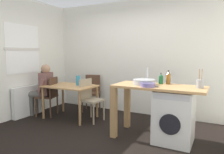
{
  "coord_description": "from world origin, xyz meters",
  "views": [
    {
      "loc": [
        1.96,
        -3.05,
        1.46
      ],
      "look_at": [
        0.12,
        0.45,
        1.01
      ],
      "focal_mm": 33.9,
      "sensor_mm": 36.0,
      "label": 1
    }
  ],
  "objects_px": {
    "chair_opposite": "(89,97)",
    "utensil_crock": "(200,84)",
    "chair_person_seat": "(49,94)",
    "bottle_squat_brown": "(168,78)",
    "vase": "(78,81)",
    "dining_table": "(70,90)",
    "bottle_tall_green": "(161,79)",
    "seated_person": "(43,87)",
    "mixing_bowl": "(148,84)",
    "washing_machine": "(174,116)",
    "chair_spare_by_wall": "(92,91)"
  },
  "relations": [
    {
      "from": "chair_opposite",
      "to": "utensil_crock",
      "type": "relative_size",
      "value": 3.0
    },
    {
      "from": "chair_person_seat",
      "to": "bottle_squat_brown",
      "type": "bearing_deg",
      "value": -105.0
    },
    {
      "from": "vase",
      "to": "dining_table",
      "type": "bearing_deg",
      "value": -146.31
    },
    {
      "from": "dining_table",
      "to": "bottle_tall_green",
      "type": "relative_size",
      "value": 5.69
    },
    {
      "from": "seated_person",
      "to": "mixing_bowl",
      "type": "xyz_separation_m",
      "value": [
        2.65,
        -0.32,
        0.29
      ]
    },
    {
      "from": "dining_table",
      "to": "washing_machine",
      "type": "relative_size",
      "value": 1.28
    },
    {
      "from": "chair_opposite",
      "to": "seated_person",
      "type": "bearing_deg",
      "value": -75.29
    },
    {
      "from": "bottle_squat_brown",
      "to": "utensil_crock",
      "type": "relative_size",
      "value": 0.8
    },
    {
      "from": "chair_spare_by_wall",
      "to": "washing_machine",
      "type": "distance_m",
      "value": 2.48
    },
    {
      "from": "washing_machine",
      "to": "bottle_tall_green",
      "type": "xyz_separation_m",
      "value": [
        -0.29,
        0.21,
        0.58
      ]
    },
    {
      "from": "washing_machine",
      "to": "seated_person",
      "type": "bearing_deg",
      "value": 177.77
    },
    {
      "from": "bottle_tall_green",
      "to": "utensil_crock",
      "type": "distance_m",
      "value": 0.67
    },
    {
      "from": "chair_spare_by_wall",
      "to": "chair_opposite",
      "type": "bearing_deg",
      "value": 100.56
    },
    {
      "from": "utensil_crock",
      "to": "bottle_squat_brown",
      "type": "bearing_deg",
      "value": 158.74
    },
    {
      "from": "dining_table",
      "to": "bottle_squat_brown",
      "type": "relative_size",
      "value": 4.58
    },
    {
      "from": "chair_person_seat",
      "to": "mixing_bowl",
      "type": "distance_m",
      "value": 2.56
    },
    {
      "from": "chair_person_seat",
      "to": "bottle_tall_green",
      "type": "height_order",
      "value": "bottle_tall_green"
    },
    {
      "from": "bottle_squat_brown",
      "to": "dining_table",
      "type": "bearing_deg",
      "value": -179.53
    },
    {
      "from": "dining_table",
      "to": "chair_person_seat",
      "type": "height_order",
      "value": "chair_person_seat"
    },
    {
      "from": "washing_machine",
      "to": "chair_opposite",
      "type": "bearing_deg",
      "value": 170.79
    },
    {
      "from": "chair_opposite",
      "to": "washing_machine",
      "type": "relative_size",
      "value": 1.05
    },
    {
      "from": "vase",
      "to": "chair_person_seat",
      "type": "bearing_deg",
      "value": -165.69
    },
    {
      "from": "seated_person",
      "to": "bottle_tall_green",
      "type": "height_order",
      "value": "seated_person"
    },
    {
      "from": "washing_machine",
      "to": "utensil_crock",
      "type": "bearing_deg",
      "value": 8.1
    },
    {
      "from": "mixing_bowl",
      "to": "vase",
      "type": "distance_m",
      "value": 1.88
    },
    {
      "from": "vase",
      "to": "washing_machine",
      "type": "bearing_deg",
      "value": -8.94
    },
    {
      "from": "chair_opposite",
      "to": "chair_spare_by_wall",
      "type": "height_order",
      "value": "same"
    },
    {
      "from": "seated_person",
      "to": "bottle_tall_green",
      "type": "xyz_separation_m",
      "value": [
        2.75,
        0.09,
        0.34
      ]
    },
    {
      "from": "utensil_crock",
      "to": "chair_spare_by_wall",
      "type": "bearing_deg",
      "value": 159.88
    },
    {
      "from": "washing_machine",
      "to": "mixing_bowl",
      "type": "distance_m",
      "value": 0.68
    },
    {
      "from": "dining_table",
      "to": "utensil_crock",
      "type": "relative_size",
      "value": 3.67
    },
    {
      "from": "seated_person",
      "to": "bottle_tall_green",
      "type": "bearing_deg",
      "value": -105.07
    },
    {
      "from": "chair_person_seat",
      "to": "chair_opposite",
      "type": "height_order",
      "value": "same"
    },
    {
      "from": "chair_opposite",
      "to": "bottle_squat_brown",
      "type": "distance_m",
      "value": 1.77
    },
    {
      "from": "dining_table",
      "to": "chair_opposite",
      "type": "height_order",
      "value": "chair_opposite"
    },
    {
      "from": "bottle_squat_brown",
      "to": "mixing_bowl",
      "type": "distance_m",
      "value": 0.51
    },
    {
      "from": "chair_opposite",
      "to": "mixing_bowl",
      "type": "relative_size",
      "value": 3.77
    },
    {
      "from": "dining_table",
      "to": "utensil_crock",
      "type": "height_order",
      "value": "utensil_crock"
    },
    {
      "from": "dining_table",
      "to": "chair_person_seat",
      "type": "distance_m",
      "value": 0.57
    },
    {
      "from": "bottle_tall_green",
      "to": "mixing_bowl",
      "type": "relative_size",
      "value": 0.81
    },
    {
      "from": "bottle_squat_brown",
      "to": "vase",
      "type": "xyz_separation_m",
      "value": [
        -2.01,
        0.08,
        -0.18
      ]
    },
    {
      "from": "bottle_tall_green",
      "to": "dining_table",
      "type": "bearing_deg",
      "value": 179.13
    },
    {
      "from": "chair_spare_by_wall",
      "to": "bottle_tall_green",
      "type": "relative_size",
      "value": 4.65
    },
    {
      "from": "chair_person_seat",
      "to": "chair_spare_by_wall",
      "type": "bearing_deg",
      "value": -53.4
    },
    {
      "from": "bottle_squat_brown",
      "to": "seated_person",
      "type": "bearing_deg",
      "value": -177.14
    },
    {
      "from": "chair_opposite",
      "to": "bottle_tall_green",
      "type": "distance_m",
      "value": 1.65
    },
    {
      "from": "chair_spare_by_wall",
      "to": "seated_person",
      "type": "height_order",
      "value": "seated_person"
    },
    {
      "from": "washing_machine",
      "to": "vase",
      "type": "xyz_separation_m",
      "value": [
        -2.18,
        0.34,
        0.42
      ]
    },
    {
      "from": "bottle_squat_brown",
      "to": "vase",
      "type": "relative_size",
      "value": 1.11
    },
    {
      "from": "utensil_crock",
      "to": "vase",
      "type": "height_order",
      "value": "utensil_crock"
    }
  ]
}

